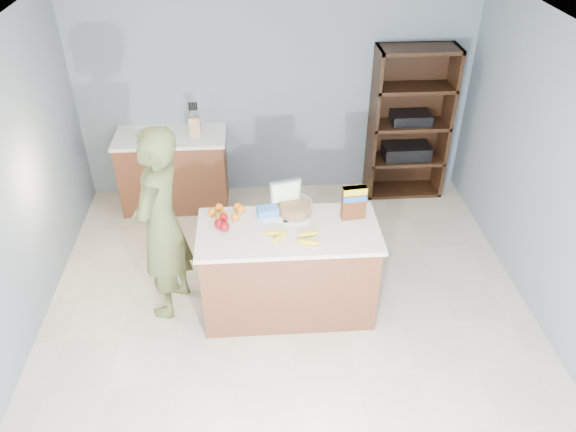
{
  "coord_description": "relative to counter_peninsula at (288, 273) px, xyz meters",
  "views": [
    {
      "loc": [
        -0.27,
        -3.58,
        3.67
      ],
      "look_at": [
        0.0,
        0.35,
        1.0
      ],
      "focal_mm": 35.0,
      "sensor_mm": 36.0,
      "label": 1
    }
  ],
  "objects": [
    {
      "name": "envelopes",
      "position": [
        -0.01,
        0.13,
        0.49
      ],
      "size": [
        0.4,
        0.18,
        0.0
      ],
      "color": "white",
      "rests_on": "counter_peninsula"
    },
    {
      "name": "counter_peninsula",
      "position": [
        0.0,
        0.0,
        0.0
      ],
      "size": [
        1.56,
        0.76,
        0.9
      ],
      "color": "brown",
      "rests_on": "ground"
    },
    {
      "name": "person",
      "position": [
        -1.08,
        0.12,
        0.5
      ],
      "size": [
        0.61,
        0.76,
        1.82
      ],
      "primitive_type": "imported",
      "rotation": [
        0.0,
        0.0,
        -1.86
      ],
      "color": "#4D572E",
      "rests_on": "ground"
    },
    {
      "name": "bananas",
      "position": [
        0.03,
        -0.14,
        0.51
      ],
      "size": [
        0.47,
        0.24,
        0.04
      ],
      "color": "yellow",
      "rests_on": "counter_peninsula"
    },
    {
      "name": "salad_bowl",
      "position": [
        0.08,
        0.23,
        0.54
      ],
      "size": [
        0.3,
        0.3,
        0.13
      ],
      "color": "#267219",
      "rests_on": "counter_peninsula"
    },
    {
      "name": "cereal_box",
      "position": [
        0.57,
        0.13,
        0.67
      ],
      "size": [
        0.21,
        0.1,
        0.31
      ],
      "color": "#592B14",
      "rests_on": "counter_peninsula"
    },
    {
      "name": "shelving_unit",
      "position": [
        1.55,
        2.05,
        0.45
      ],
      "size": [
        0.9,
        0.4,
        1.8
      ],
      "color": "black",
      "rests_on": "ground"
    },
    {
      "name": "knife_block",
      "position": [
        -0.91,
        1.88,
        0.6
      ],
      "size": [
        0.12,
        0.1,
        0.31
      ],
      "color": "tan",
      "rests_on": "back_cabinet"
    },
    {
      "name": "apples",
      "position": [
        -0.56,
        0.07,
        0.53
      ],
      "size": [
        0.13,
        0.22,
        0.09
      ],
      "color": "maroon",
      "rests_on": "counter_peninsula"
    },
    {
      "name": "blue_carton",
      "position": [
        -0.17,
        0.22,
        0.52
      ],
      "size": [
        0.2,
        0.15,
        0.08
      ],
      "primitive_type": "cube",
      "rotation": [
        0.0,
        0.0,
        0.18
      ],
      "color": "blue",
      "rests_on": "counter_peninsula"
    },
    {
      "name": "back_cabinet",
      "position": [
        -1.2,
        1.9,
        0.04
      ],
      "size": [
        1.24,
        0.62,
        0.9
      ],
      "color": "brown",
      "rests_on": "ground"
    },
    {
      "name": "floor",
      "position": [
        0.0,
        -0.3,
        -0.42
      ],
      "size": [
        4.5,
        5.0,
        0.02
      ],
      "primitive_type": "cube",
      "color": "beige",
      "rests_on": "ground"
    },
    {
      "name": "tv",
      "position": [
        -0.0,
        0.33,
        0.64
      ],
      "size": [
        0.28,
        0.12,
        0.28
      ],
      "color": "silver",
      "rests_on": "counter_peninsula"
    },
    {
      "name": "oranges",
      "position": [
        -0.53,
        0.24,
        0.52
      ],
      "size": [
        0.32,
        0.25,
        0.07
      ],
      "color": "orange",
      "rests_on": "counter_peninsula"
    },
    {
      "name": "walls",
      "position": [
        0.0,
        -0.3,
        1.24
      ],
      "size": [
        4.52,
        5.02,
        2.51
      ],
      "color": "slate",
      "rests_on": "ground"
    }
  ]
}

